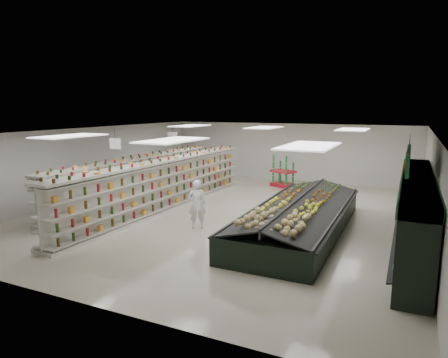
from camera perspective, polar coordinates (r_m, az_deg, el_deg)
The scene contains 16 objects.
floor at distance 15.76m, azimuth 0.71°, elevation -4.87°, with size 16.00×16.00×0.00m, color beige.
ceiling at distance 15.24m, azimuth 0.73°, elevation 6.82°, with size 14.00×16.00×0.02m, color white.
wall_back at distance 22.88m, azimuth 9.03°, elevation 3.83°, with size 14.00×0.02×3.20m, color silver.
wall_front at distance 8.94m, azimuth -21.09°, elevation -6.79°, with size 14.00×0.02×3.20m, color silver.
wall_left at distance 19.35m, azimuth -18.53°, elevation 2.26°, with size 0.02×16.00×3.20m, color silver.
wall_right at distance 14.11m, azimuth 27.60°, elevation -1.20°, with size 0.02×16.00×3.20m, color silver.
produce_wall_case at distance 12.69m, azimuth 25.61°, elevation -3.86°, with size 0.93×8.00×2.20m.
aisle_sign_near at distance 15.62m, azimuth -15.26°, elevation 4.89°, with size 0.52×0.06×0.75m.
aisle_sign_far at distance 18.84m, azimuth -7.36°, elevation 6.03°, with size 0.52×0.06×0.75m.
hortifruti_banner at distance 12.45m, azimuth 24.79°, elevation 2.55°, with size 0.12×3.20×0.95m.
gondola_left at distance 18.32m, azimuth -11.89°, elevation -0.14°, with size 0.93×11.03×1.91m.
gondola_center at distance 16.34m, azimuth -8.56°, elevation -1.07°, with size 1.34×11.79×2.04m.
produce_island at distance 13.60m, azimuth 10.68°, elevation -5.18°, with size 2.88×7.91×1.18m.
soda_endcap at distance 21.02m, azimuth 8.44°, elevation 0.91°, with size 1.41×1.21×1.52m.
shopper_main at distance 13.67m, azimuth -3.88°, elevation -3.60°, with size 0.62×0.40×1.69m, color silver.
shopper_background at distance 19.44m, azimuth -4.32°, elevation 0.44°, with size 0.78×0.48×1.61m, color #A38264.
Camera 1 is at (6.27, -13.86, 4.12)m, focal length 32.00 mm.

